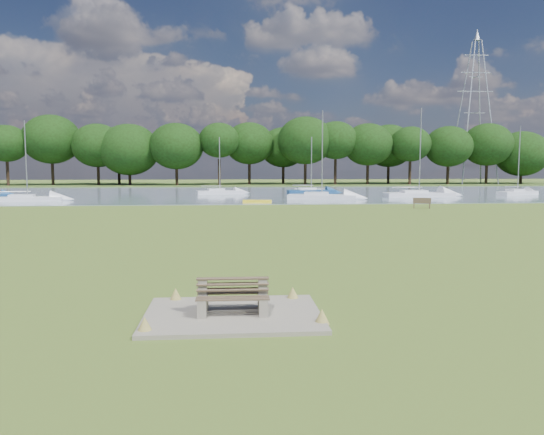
{
  "coord_description": "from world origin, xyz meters",
  "views": [
    {
      "loc": [
        -0.07,
        -26.46,
        3.62
      ],
      "look_at": [
        1.91,
        -2.0,
        1.2
      ],
      "focal_mm": 35.0,
      "sensor_mm": 36.0,
      "label": 1
    }
  ],
  "objects": [
    {
      "name": "pylon",
      "position": [
        45.52,
        70.0,
        17.88
      ],
      "size": [
        6.82,
        4.78,
        28.18
      ],
      "color": "#9CA1AA",
      "rests_on": "far_bank"
    },
    {
      "name": "river",
      "position": [
        0.0,
        42.0,
        0.0
      ],
      "size": [
        220.0,
        40.0,
        0.1
      ],
      "primitive_type": "cube",
      "color": "slate",
      "rests_on": "ground"
    },
    {
      "name": "far_bank",
      "position": [
        0.0,
        72.0,
        0.0
      ],
      "size": [
        220.0,
        20.0,
        0.4
      ],
      "primitive_type": "cube",
      "color": "#4C6626",
      "rests_on": "ground"
    },
    {
      "name": "sailboat_3",
      "position": [
        10.11,
        39.18,
        0.5
      ],
      "size": [
        6.08,
        2.17,
        7.07
      ],
      "rotation": [
        0.0,
        0.0,
        0.08
      ],
      "color": "navy",
      "rests_on": "river"
    },
    {
      "name": "sailboat_4",
      "position": [
        -1.27,
        38.89,
        0.48
      ],
      "size": [
        5.87,
        2.76,
        7.0
      ],
      "rotation": [
        0.0,
        0.0,
        0.21
      ],
      "color": "silver",
      "rests_on": "river"
    },
    {
      "name": "tree_line",
      "position": [
        -4.55,
        68.0,
        7.13
      ],
      "size": [
        132.86,
        9.96,
        12.06
      ],
      "color": "black",
      "rests_on": "far_bank"
    },
    {
      "name": "bench_pair",
      "position": [
        0.0,
        -14.0,
        0.48
      ],
      "size": [
        1.73,
        1.04,
        0.93
      ],
      "rotation": [
        0.0,
        0.0,
        -0.01
      ],
      "color": "gray",
      "rests_on": "concrete_pad"
    },
    {
      "name": "sailboat_6",
      "position": [
        9.62,
        28.86,
        0.5
      ],
      "size": [
        7.43,
        3.66,
        9.24
      ],
      "rotation": [
        0.0,
        0.0,
        -0.24
      ],
      "color": "silver",
      "rests_on": "river"
    },
    {
      "name": "sailboat_7",
      "position": [
        21.27,
        31.86,
        0.52
      ],
      "size": [
        7.95,
        2.62,
        9.96
      ],
      "rotation": [
        0.0,
        0.0,
        0.05
      ],
      "color": "silver",
      "rests_on": "river"
    },
    {
      "name": "riverbank_bench",
      "position": [
        16.12,
        16.87,
        0.46
      ],
      "size": [
        1.53,
        0.89,
        0.91
      ],
      "rotation": [
        0.0,
        0.0,
        -0.33
      ],
      "color": "brown",
      "rests_on": "ground"
    },
    {
      "name": "ground",
      "position": [
        0.0,
        0.0,
        0.0
      ],
      "size": [
        220.0,
        220.0,
        0.0
      ],
      "primitive_type": "plane",
      "color": "olive"
    },
    {
      "name": "kayak",
      "position": [
        2.6,
        24.0,
        0.19
      ],
      "size": [
        2.81,
        1.11,
        0.27
      ],
      "primitive_type": "cube",
      "rotation": [
        0.0,
        0.0,
        -0.18
      ],
      "color": "yellow",
      "rests_on": "river"
    },
    {
      "name": "sailboat_5",
      "position": [
        34.55,
        34.74,
        0.5
      ],
      "size": [
        5.86,
        3.75,
        8.27
      ],
      "rotation": [
        0.0,
        0.0,
        0.41
      ],
      "color": "silver",
      "rests_on": "river"
    },
    {
      "name": "sailboat_2",
      "position": [
        -20.17,
        27.97,
        0.46
      ],
      "size": [
        6.75,
        2.83,
        7.96
      ],
      "rotation": [
        0.0,
        0.0,
        0.16
      ],
      "color": "silver",
      "rests_on": "river"
    },
    {
      "name": "concrete_pad",
      "position": [
        0.0,
        -14.0,
        0.05
      ],
      "size": [
        4.2,
        3.2,
        0.1
      ],
      "primitive_type": "cube",
      "color": "gray",
      "rests_on": "ground"
    }
  ]
}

